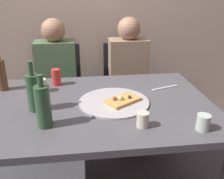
{
  "coord_description": "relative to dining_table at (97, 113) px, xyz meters",
  "views": [
    {
      "loc": [
        -0.08,
        -1.43,
        1.44
      ],
      "look_at": [
        0.11,
        0.09,
        0.79
      ],
      "focal_mm": 40.14,
      "sensor_mm": 36.0,
      "label": 1
    }
  ],
  "objects": [
    {
      "name": "soda_can",
      "position": [
        -0.28,
        0.35,
        0.14
      ],
      "size": [
        0.07,
        0.07,
        0.12
      ],
      "primitive_type": "cylinder",
      "color": "red",
      "rests_on": "dining_table"
    },
    {
      "name": "tumbler_far",
      "position": [
        -0.37,
        0.24,
        0.12
      ],
      "size": [
        0.07,
        0.07,
        0.09
      ],
      "primitive_type": "cylinder",
      "color": "beige",
      "rests_on": "dining_table"
    },
    {
      "name": "wine_glass",
      "position": [
        0.22,
        -0.31,
        0.12
      ],
      "size": [
        0.07,
        0.07,
        0.08
      ],
      "primitive_type": "cylinder",
      "color": "beige",
      "rests_on": "dining_table"
    },
    {
      "name": "chair_right",
      "position": [
        0.36,
        0.9,
        -0.15
      ],
      "size": [
        0.44,
        0.44,
        0.9
      ],
      "rotation": [
        0.0,
        0.0,
        3.14
      ],
      "color": "black",
      "rests_on": "ground_plane"
    },
    {
      "name": "pizza_tray",
      "position": [
        0.11,
        -0.01,
        0.08
      ],
      "size": [
        0.45,
        0.45,
        0.01
      ],
      "primitive_type": "cylinder",
      "color": "#ADADB2",
      "rests_on": "dining_table"
    },
    {
      "name": "pizza_slice_last",
      "position": [
        0.16,
        -0.02,
        0.1
      ],
      "size": [
        0.26,
        0.23,
        0.05
      ],
      "color": "tan",
      "rests_on": "pizza_tray"
    },
    {
      "name": "chair_left",
      "position": [
        -0.32,
        0.9,
        -0.15
      ],
      "size": [
        0.44,
        0.44,
        0.9
      ],
      "rotation": [
        0.0,
        0.0,
        3.14
      ],
      "color": "black",
      "rests_on": "ground_plane"
    },
    {
      "name": "guest_in_sweater",
      "position": [
        -0.32,
        0.75,
        -0.03
      ],
      "size": [
        0.36,
        0.56,
        1.17
      ],
      "rotation": [
        0.0,
        0.0,
        3.14
      ],
      "color": "#4C6B47",
      "rests_on": "ground_plane"
    },
    {
      "name": "beer_bottle",
      "position": [
        -0.37,
        -0.05,
        0.19
      ],
      "size": [
        0.08,
        0.08,
        0.3
      ],
      "color": "#2D5133",
      "rests_on": "dining_table"
    },
    {
      "name": "dining_table",
      "position": [
        0.0,
        0.0,
        0.0
      ],
      "size": [
        1.46,
        1.0,
        0.74
      ],
      "color": "#4C4C51",
      "rests_on": "ground_plane"
    },
    {
      "name": "guest_in_beanie",
      "position": [
        0.36,
        0.75,
        -0.03
      ],
      "size": [
        0.36,
        0.56,
        1.17
      ],
      "rotation": [
        0.0,
        0.0,
        3.14
      ],
      "color": "#937A60",
      "rests_on": "ground_plane"
    },
    {
      "name": "table_knife",
      "position": [
        0.51,
        0.19,
        0.08
      ],
      "size": [
        0.22,
        0.09,
        0.01
      ],
      "primitive_type": "cube",
      "rotation": [
        0.0,
        0.0,
        3.46
      ],
      "color": "#B7B7BC",
      "rests_on": "dining_table"
    },
    {
      "name": "water_bottle",
      "position": [
        -0.65,
        0.3,
        0.19
      ],
      "size": [
        0.07,
        0.07,
        0.32
      ],
      "color": "brown",
      "rests_on": "dining_table"
    },
    {
      "name": "tumbler_near",
      "position": [
        0.52,
        -0.38,
        0.12
      ],
      "size": [
        0.07,
        0.07,
        0.08
      ],
      "primitive_type": "cylinder",
      "color": "#B7C6BC",
      "rests_on": "dining_table"
    },
    {
      "name": "wine_bottle",
      "position": [
        -0.29,
        -0.24,
        0.19
      ],
      "size": [
        0.08,
        0.08,
        0.29
      ],
      "color": "#2D5133",
      "rests_on": "dining_table"
    }
  ]
}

